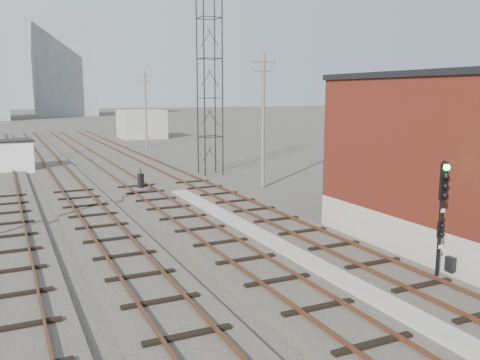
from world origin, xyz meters
TOP-DOWN VIEW (x-y plane):
  - ground at (0.00, 60.00)m, footprint 320.00×320.00m
  - track_right at (2.50, 39.00)m, footprint 3.20×90.00m
  - track_mid_right at (-1.50, 39.00)m, footprint 3.20×90.00m
  - track_mid_left at (-5.50, 39.00)m, footprint 3.20×90.00m
  - track_left at (-9.50, 39.00)m, footprint 3.20×90.00m
  - platform_curb at (0.50, 14.00)m, footprint 0.90×28.00m
  - brick_building at (7.50, 12.00)m, footprint 6.54×12.20m
  - lattice_tower at (5.50, 35.00)m, footprint 1.60×1.60m
  - utility_pole_right_a at (6.50, 28.00)m, footprint 1.80×0.24m
  - utility_pole_right_b at (6.50, 58.00)m, footprint 1.80×0.24m
  - apartment_right at (8.00, 150.00)m, footprint 16.00×12.00m
  - shed_right at (9.00, 70.00)m, footprint 6.00×6.00m
  - signal_mast at (3.70, 9.90)m, footprint 0.40×0.41m
  - switch_stand at (-1.29, 30.48)m, footprint 0.41×0.41m

SIDE VIEW (x-z plane):
  - ground at x=0.00m, z-range 0.00..0.00m
  - track_right at x=2.50m, z-range -0.09..0.30m
  - track_mid_right at x=-1.50m, z-range -0.09..0.30m
  - track_mid_left at x=-5.50m, z-range -0.09..0.30m
  - track_left at x=-9.50m, z-range -0.09..0.30m
  - platform_curb at x=0.50m, z-range 0.00..0.26m
  - switch_stand at x=-1.29m, z-range -0.04..1.32m
  - shed_right at x=9.00m, z-range 0.00..4.00m
  - signal_mast at x=3.70m, z-range 0.38..4.56m
  - brick_building at x=7.50m, z-range 0.02..7.24m
  - utility_pole_right_a at x=6.50m, z-range 0.30..9.30m
  - utility_pole_right_b at x=6.50m, z-range 0.30..9.30m
  - lattice_tower at x=5.50m, z-range 0.00..15.00m
  - apartment_right at x=8.00m, z-range 0.00..26.00m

